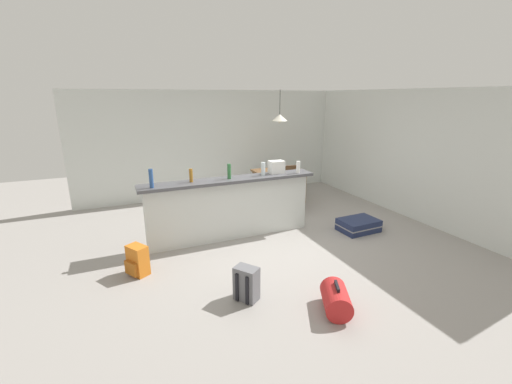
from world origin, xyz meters
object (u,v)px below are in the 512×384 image
Objects in this scene: bottle_clear at (263,169)px; backpack_orange at (137,261)px; bottle_blue at (151,178)px; suitcase_flat_navy at (359,225)px; bottle_white at (298,167)px; dining_table at (279,175)px; pendant_lamp at (280,118)px; grocery_bag at (276,167)px; duffel_bag_red at (336,299)px; backpack_grey at (247,284)px; bottle_amber at (191,175)px; bottle_green at (229,171)px; dining_chair_near_partition at (291,185)px.

bottle_clear reaches higher than backpack_orange.
bottle_blue is 0.34× the size of suitcase_flat_navy.
suitcase_flat_navy is at bearing -28.60° from bottle_white.
bottle_white reaches higher than backpack_orange.
dining_table is (0.45, 1.58, -0.51)m from bottle_white.
bottle_white is at bearing -104.97° from pendant_lamp.
grocery_bag is 0.24× the size of dining_table.
bottle_blue is 0.51× the size of duffel_bag_red.
bottle_white is at bearing 151.40° from suitcase_flat_navy.
backpack_grey is at bearing -156.54° from suitcase_flat_navy.
bottle_amber is at bearing 178.26° from bottle_clear.
bottle_white reaches higher than duffel_bag_red.
duffel_bag_red is at bearing -94.21° from bottle_clear.
pendant_lamp reaches higher than bottle_green.
dining_chair_near_partition is 1.33× the size of pendant_lamp.
suitcase_flat_navy is at bearing 44.40° from duffel_bag_red.
bottle_green is 0.30× the size of suitcase_flat_navy.
suitcase_flat_navy is 1.99× the size of backpack_orange.
dining_chair_near_partition reaches higher than dining_table.
grocery_bag reaches higher than duffel_bag_red.
backpack_grey is (-1.65, -1.69, -0.96)m from bottle_white.
bottle_blue reaches higher than duffel_bag_red.
bottle_clear reaches higher than backpack_grey.
dining_chair_near_partition is at bearing 21.99° from bottle_amber.
backpack_orange is (-3.23, -2.11, -1.71)m from pendant_lamp.
bottle_white is at bearing -22.18° from grocery_bag.
bottle_green is 2.64m from duffel_bag_red.
duffel_bag_red is 1.34× the size of backpack_orange.
bottle_amber reaches higher than backpack_grey.
duffel_bag_red is at bearing -110.76° from dining_chair_near_partition.
bottle_amber is at bearing -179.08° from grocery_bag.
dining_chair_near_partition reaches higher than duffel_bag_red.
bottle_blue reaches higher than bottle_green.
pendant_lamp reaches higher than suitcase_flat_navy.
backpack_orange reaches higher than suitcase_flat_navy.
pendant_lamp is at bearing 33.23° from backpack_orange.
bottle_clear is 0.54× the size of backpack_orange.
bottle_blue is 1.20m from backpack_orange.
grocery_bag is 1.39m from dining_chair_near_partition.
dining_chair_near_partition is (1.71, 0.98, -0.66)m from bottle_green.
bottle_amber is 1.23m from bottle_clear.
bottle_amber is at bearing -147.85° from dining_table.
bottle_white is 1.77m from pendant_lamp.
bottle_amber is 2.06m from backpack_grey.
pendant_lamp is (2.28, 1.43, 0.76)m from bottle_amber.
bottle_white is 0.38× the size of duffel_bag_red.
duffel_bag_red is at bearing -66.46° from bottle_amber.
dining_chair_near_partition is (0.46, 1.06, -0.64)m from bottle_white.
bottle_blue is at bearing -160.33° from dining_chair_near_partition.
dining_table is (1.08, 1.49, -0.52)m from bottle_clear.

